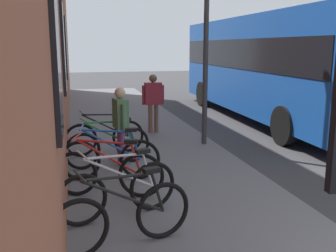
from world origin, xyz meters
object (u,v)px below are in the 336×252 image
(bicycle_leaning_wall, at_px, (109,146))
(street_lamp, at_px, (207,3))
(bicycle_mid_rack, at_px, (108,173))
(bicycle_far_end, at_px, (111,158))
(pedestrian_by_facade, at_px, (153,97))
(bicycle_under_window, at_px, (119,191))
(bicycle_beside_lamp, at_px, (124,217))
(pedestrian_near_bus, at_px, (121,119))
(city_bus, at_px, (269,62))
(bicycle_by_door, at_px, (105,137))

(bicycle_leaning_wall, relative_size, street_lamp, 0.31)
(bicycle_mid_rack, bearing_deg, bicycle_far_end, -8.03)
(bicycle_mid_rack, relative_size, pedestrian_by_facade, 1.07)
(bicycle_mid_rack, bearing_deg, bicycle_under_window, -174.80)
(bicycle_beside_lamp, height_order, bicycle_far_end, same)
(bicycle_far_end, bearing_deg, pedestrian_near_bus, -20.55)
(bicycle_under_window, height_order, pedestrian_near_bus, pedestrian_near_bus)
(bicycle_leaning_wall, distance_m, city_bus, 7.33)
(bicycle_beside_lamp, distance_m, pedestrian_near_bus, 3.25)
(pedestrian_near_bus, distance_m, street_lamp, 3.45)
(bicycle_mid_rack, height_order, pedestrian_by_facade, pedestrian_by_facade)
(bicycle_leaning_wall, bearing_deg, bicycle_beside_lamp, 177.67)
(pedestrian_near_bus, bearing_deg, bicycle_mid_rack, 165.74)
(bicycle_by_door, distance_m, city_bus, 6.86)
(bicycle_leaning_wall, distance_m, pedestrian_by_facade, 3.16)
(city_bus, bearing_deg, bicycle_by_door, 121.70)
(bicycle_by_door, height_order, street_lamp, street_lamp)
(bicycle_under_window, distance_m, pedestrian_by_facade, 5.44)
(bicycle_far_end, height_order, pedestrian_near_bus, pedestrian_near_bus)
(bicycle_mid_rack, distance_m, bicycle_by_door, 2.49)
(city_bus, bearing_deg, bicycle_far_end, 132.21)
(bicycle_under_window, xyz_separation_m, bicycle_mid_rack, (0.80, 0.07, 0.00))
(bicycle_mid_rack, relative_size, pedestrian_near_bus, 1.09)
(bicycle_by_door, bearing_deg, pedestrian_by_facade, -37.57)
(city_bus, height_order, street_lamp, street_lamp)
(bicycle_leaning_wall, distance_m, pedestrian_near_bus, 0.62)
(bicycle_far_end, bearing_deg, bicycle_beside_lamp, 177.95)
(bicycle_under_window, distance_m, city_bus, 9.05)
(pedestrian_by_facade, xyz_separation_m, street_lamp, (-1.51, -0.95, 2.31))
(bicycle_mid_rack, relative_size, city_bus, 0.16)
(bicycle_by_door, distance_m, pedestrian_by_facade, 2.47)
(bicycle_by_door, distance_m, street_lamp, 3.78)
(bicycle_by_door, xyz_separation_m, city_bus, (3.53, -5.71, 1.41))
(bicycle_beside_lamp, height_order, city_bus, city_bus)
(bicycle_mid_rack, relative_size, bicycle_by_door, 0.97)
(bicycle_far_end, distance_m, bicycle_by_door, 1.69)
(bicycle_beside_lamp, bearing_deg, city_bus, -37.33)
(bicycle_beside_lamp, height_order, pedestrian_near_bus, pedestrian_near_bus)
(bicycle_beside_lamp, distance_m, bicycle_mid_rack, 1.65)
(street_lamp, bearing_deg, city_bus, -46.42)
(bicycle_under_window, distance_m, bicycle_far_end, 1.59)
(pedestrian_by_facade, height_order, street_lamp, street_lamp)
(bicycle_under_window, distance_m, street_lamp, 5.29)
(street_lamp, bearing_deg, pedestrian_by_facade, 32.04)
(pedestrian_by_facade, bearing_deg, bicycle_mid_rack, 159.74)
(bicycle_by_door, bearing_deg, bicycle_leaning_wall, -179.88)
(bicycle_far_end, xyz_separation_m, bicycle_leaning_wall, (0.85, -0.05, 0.00))
(bicycle_far_end, bearing_deg, bicycle_leaning_wall, -3.14)
(bicycle_by_door, relative_size, street_lamp, 0.32)
(bicycle_by_door, height_order, city_bus, city_bus)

